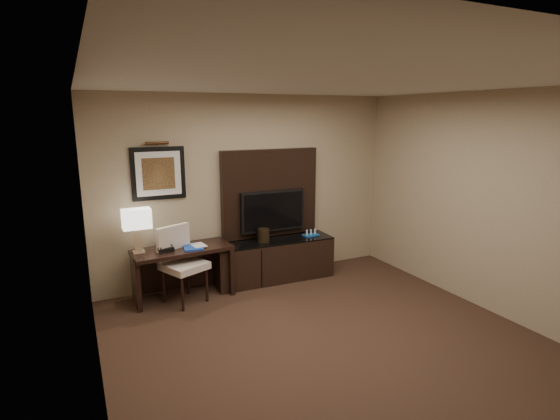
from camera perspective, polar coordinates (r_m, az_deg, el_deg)
floor at (r=4.77m, az=8.03°, el=-18.21°), size 4.50×5.00×0.01m
ceiling at (r=4.12m, az=9.20°, el=16.22°), size 4.50×5.00×0.01m
wall_back at (r=6.42m, az=-4.00°, el=2.82°), size 4.50×0.01×2.70m
wall_left at (r=3.55m, az=-23.27°, el=-6.07°), size 0.01×5.00×2.70m
wall_right at (r=5.79m, az=27.35°, el=0.41°), size 0.01×5.00×2.70m
desk at (r=6.04m, az=-12.52°, el=-7.98°), size 1.32×0.64×0.69m
credenza at (r=6.51m, az=-0.83°, el=-6.53°), size 1.79×0.55×0.61m
tv_wall_panel at (r=6.50m, az=-1.34°, el=2.24°), size 1.50×0.12×1.30m
tv at (r=6.46m, az=-0.96°, el=-0.09°), size 1.00×0.08×0.60m
artwork at (r=6.01m, az=-15.61°, el=4.62°), size 0.70×0.04×0.70m
picture_light at (r=5.93m, az=-15.77°, el=8.41°), size 0.04×0.04×0.30m
desk_chair at (r=5.81m, az=-12.38°, el=-7.03°), size 0.68×0.71×1.02m
table_lamp at (r=5.80m, az=-18.15°, el=-2.36°), size 0.43×0.33×0.63m
desk_phone at (r=5.85m, az=-14.79°, el=-4.69°), size 0.21×0.19×0.10m
blue_folder at (r=5.91m, az=-11.32°, el=-4.75°), size 0.28×0.35×0.02m
book at (r=5.88m, az=-11.42°, el=-3.74°), size 0.18×0.05×0.24m
ice_bucket at (r=6.31m, az=-2.16°, el=-3.31°), size 0.19×0.19×0.19m
minibar_tray at (r=6.64m, az=4.06°, el=-3.02°), size 0.25×0.16×0.09m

